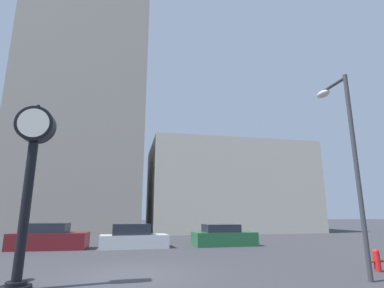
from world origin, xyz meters
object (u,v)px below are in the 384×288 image
at_px(car_maroon, 49,238).
at_px(car_white, 133,238).
at_px(fire_hydrant_near, 377,260).
at_px(street_lamp_right, 345,140).
at_px(car_green, 223,236).
at_px(street_clock, 31,165).

bearing_deg(car_maroon, car_white, 0.13).
xyz_separation_m(car_maroon, fire_hydrant_near, (12.71, -9.47, -0.23)).
height_order(car_white, street_lamp_right, street_lamp_right).
height_order(car_white, car_green, car_white).
bearing_deg(car_maroon, car_green, 2.13).
xyz_separation_m(street_clock, fire_hydrant_near, (11.19, 0.29, -2.88)).
distance_m(car_white, car_green, 5.57).
height_order(car_white, fire_hydrant_near, car_white).
relative_size(car_green, street_lamp_right, 0.60).
bearing_deg(fire_hydrant_near, car_white, 130.97).
bearing_deg(car_white, street_clock, -111.11).
distance_m(car_maroon, car_green, 10.22).
height_order(car_maroon, car_green, car_maroon).
bearing_deg(car_white, car_green, -1.67).
height_order(car_maroon, car_white, car_maroon).
relative_size(car_white, street_lamp_right, 0.61).
xyz_separation_m(car_maroon, car_green, (10.22, -0.07, -0.05)).
xyz_separation_m(street_clock, car_green, (8.70, 9.69, -2.71)).
bearing_deg(car_maroon, street_lamp_right, -40.34).
distance_m(car_maroon, street_lamp_right, 15.75).
relative_size(car_green, fire_hydrant_near, 5.22).
relative_size(street_clock, fire_hydrant_near, 6.79).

